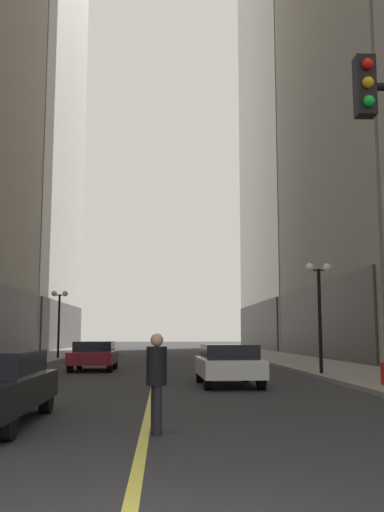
# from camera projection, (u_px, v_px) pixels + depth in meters

# --- Properties ---
(ground_plane) EXTENTS (200.00, 200.00, 0.00)m
(ground_plane) POSITION_uv_depth(u_px,v_px,m) (159.00, 359.00, 39.03)
(ground_plane) COLOR #2D2D30
(sidewalk_left) EXTENTS (4.50, 78.00, 0.15)m
(sidewalk_left) POSITION_uv_depth(u_px,v_px,m) (33.00, 358.00, 38.65)
(sidewalk_left) COLOR gray
(sidewalk_left) RESTS_ON ground
(sidewalk_right) EXTENTS (4.50, 78.00, 0.15)m
(sidewalk_right) POSITION_uv_depth(u_px,v_px,m) (282.00, 358.00, 39.43)
(sidewalk_right) COLOR gray
(sidewalk_right) RESTS_ON ground
(lane_centre_stripe) EXTENTS (0.16, 70.00, 0.01)m
(lane_centre_stripe) POSITION_uv_depth(u_px,v_px,m) (159.00, 359.00, 39.03)
(lane_centre_stripe) COLOR #E5D64C
(lane_centre_stripe) RESTS_ON ground
(car_white) EXTENTS (1.93, 4.17, 1.32)m
(car_white) POSITION_uv_depth(u_px,v_px,m) (228.00, 363.00, 18.88)
(car_white) COLOR silver
(car_white) RESTS_ON ground
(car_maroon) EXTENTS (1.95, 4.14, 1.32)m
(car_maroon) POSITION_uv_depth(u_px,v_px,m) (94.00, 355.00, 27.02)
(car_maroon) COLOR maroon
(car_maroon) RESTS_ON ground
(pedestrian_in_black_coat) EXTENTS (0.42, 0.42, 1.64)m
(pedestrian_in_black_coat) POSITION_uv_depth(u_px,v_px,m) (157.00, 375.00, 9.77)
(pedestrian_in_black_coat) COLOR black
(pedestrian_in_black_coat) RESTS_ON ground
(street_lamp_left_far) EXTENTS (1.06, 0.36, 4.43)m
(street_lamp_left_far) POSITION_uv_depth(u_px,v_px,m) (59.00, 309.00, 37.73)
(street_lamp_left_far) COLOR black
(street_lamp_left_far) RESTS_ON ground
(street_lamp_right_mid) EXTENTS (1.06, 0.36, 4.43)m
(street_lamp_right_mid) POSITION_uv_depth(u_px,v_px,m) (319.00, 293.00, 23.12)
(street_lamp_right_mid) COLOR black
(street_lamp_right_mid) RESTS_ON ground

